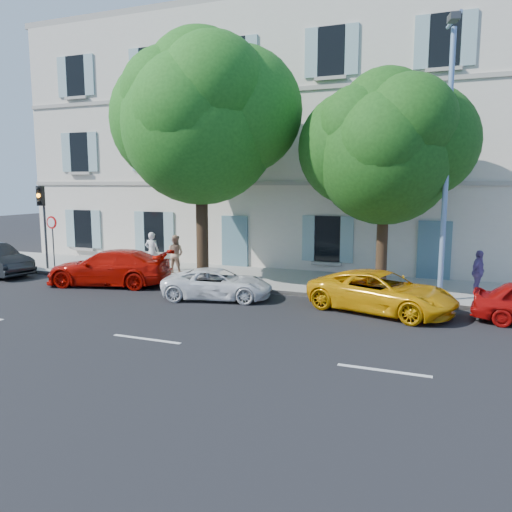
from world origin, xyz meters
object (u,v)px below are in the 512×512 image
at_px(tree_right, 385,155).
at_px(road_sign, 52,231).
at_px(street_lamp, 447,149).
at_px(car_white_coupe, 218,284).
at_px(tree_left, 201,126).
at_px(pedestrian_a, 152,252).
at_px(car_red_coupe, 109,268).
at_px(traffic_light, 42,209).
at_px(pedestrian_c, 478,273).
at_px(pedestrian_b, 175,254).
at_px(car_yellow_supercar, 382,292).

bearing_deg(tree_right, road_sign, -175.83).
xyz_separation_m(road_sign, street_lamp, (16.14, 0.00, 3.16)).
xyz_separation_m(car_white_coupe, tree_left, (-1.64, 2.04, 5.63)).
bearing_deg(pedestrian_a, car_red_coupe, 71.97).
bearing_deg(traffic_light, pedestrian_c, 4.31).
height_order(pedestrian_a, pedestrian_b, pedestrian_a).
xyz_separation_m(tree_right, road_sign, (-14.10, -1.03, -3.07)).
bearing_deg(pedestrian_b, road_sign, 12.43).
relative_size(car_red_coupe, pedestrian_b, 2.96).
bearing_deg(pedestrian_c, pedestrian_a, 114.38).
bearing_deg(pedestrian_b, pedestrian_a, -1.96).
height_order(tree_right, pedestrian_c, tree_right).
xyz_separation_m(traffic_light, pedestrian_b, (6.00, 1.29, -1.88)).
distance_m(road_sign, pedestrian_a, 4.50).
distance_m(car_white_coupe, road_sign, 9.18).
height_order(tree_left, traffic_light, tree_left).
height_order(car_red_coupe, road_sign, road_sign).
height_order(car_white_coupe, street_lamp, street_lamp).
xyz_separation_m(tree_left, street_lamp, (8.87, -0.30, -1.10)).
relative_size(road_sign, pedestrian_a, 1.40).
relative_size(pedestrian_a, pedestrian_b, 1.06).
xyz_separation_m(tree_right, traffic_light, (-14.79, -0.84, -2.12)).
xyz_separation_m(tree_right, street_lamp, (2.04, -1.03, 0.09)).
relative_size(road_sign, street_lamp, 0.28).
relative_size(road_sign, pedestrian_b, 1.48).
bearing_deg(car_white_coupe, tree_left, 25.48).
bearing_deg(road_sign, car_white_coupe, -11.02).
distance_m(tree_right, road_sign, 14.47).
bearing_deg(car_red_coupe, pedestrian_a, 161.31).
distance_m(car_white_coupe, tree_right, 7.37).
bearing_deg(car_white_coupe, pedestrian_a, 42.65).
xyz_separation_m(car_red_coupe, car_yellow_supercar, (10.57, -0.31, -0.07)).
distance_m(street_lamp, pedestrian_c, 4.57).
distance_m(pedestrian_a, pedestrian_c, 13.17).
bearing_deg(tree_right, car_white_coupe, -152.00).
xyz_separation_m(car_yellow_supercar, pedestrian_b, (-9.15, 2.98, 0.34)).
xyz_separation_m(traffic_light, road_sign, (0.69, -0.19, -0.95)).
relative_size(tree_right, pedestrian_b, 4.57).
bearing_deg(tree_right, traffic_light, -176.77).
relative_size(car_white_coupe, car_yellow_supercar, 0.83).
bearing_deg(road_sign, pedestrian_c, 5.11).
bearing_deg(road_sign, pedestrian_b, 15.60).
bearing_deg(car_white_coupe, pedestrian_b, 34.75).
relative_size(car_red_coupe, tree_left, 0.52).
height_order(car_white_coupe, tree_left, tree_left).
distance_m(car_yellow_supercar, pedestrian_b, 9.63).
xyz_separation_m(car_yellow_supercar, tree_right, (-0.36, 2.52, 4.33)).
distance_m(car_yellow_supercar, street_lamp, 4.96).
height_order(pedestrian_a, pedestrian_c, pedestrian_a).
bearing_deg(tree_left, car_yellow_supercar, -13.99).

